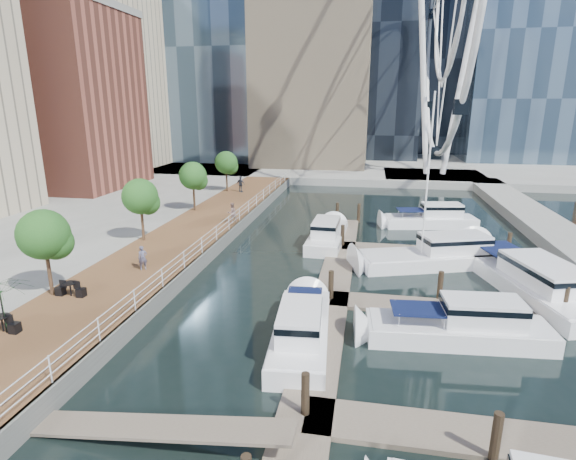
% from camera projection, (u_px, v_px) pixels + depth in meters
% --- Properties ---
extents(ground, '(520.00, 520.00, 0.00)m').
position_uv_depth(ground, '(239.00, 377.00, 18.27)').
color(ground, black).
rests_on(ground, ground).
extents(boardwalk, '(6.00, 60.00, 1.00)m').
position_uv_depth(boardwalk, '(180.00, 244.00, 33.91)').
color(boardwalk, brown).
rests_on(boardwalk, ground).
extents(seawall, '(0.25, 60.00, 1.00)m').
position_uv_depth(seawall, '(218.00, 247.00, 33.39)').
color(seawall, '#595954').
rests_on(seawall, ground).
extents(land_far, '(200.00, 114.00, 1.00)m').
position_uv_depth(land_far, '(352.00, 146.00, 114.76)').
color(land_far, gray).
rests_on(land_far, ground).
extents(breakwater, '(4.00, 60.00, 1.00)m').
position_uv_depth(breakwater, '(572.00, 246.00, 33.62)').
color(breakwater, gray).
rests_on(breakwater, ground).
extents(pier, '(14.00, 12.00, 1.00)m').
position_uv_depth(pier, '(434.00, 178.00, 64.97)').
color(pier, gray).
rests_on(pier, ground).
extents(railing, '(0.10, 60.00, 1.05)m').
position_uv_depth(railing, '(216.00, 233.00, 33.13)').
color(railing, white).
rests_on(railing, boardwalk).
extents(floating_docks, '(16.00, 34.00, 2.60)m').
position_uv_depth(floating_docks, '(419.00, 286.00, 26.21)').
color(floating_docks, '#6D6051').
rests_on(floating_docks, ground).
extents(street_trees, '(2.60, 42.60, 4.60)m').
position_uv_depth(street_trees, '(140.00, 197.00, 32.35)').
color(street_trees, '#3F2B1C').
rests_on(street_trees, ground).
extents(yacht_foreground, '(9.33, 3.17, 2.15)m').
position_uv_depth(yacht_foreground, '(456.00, 341.00, 21.06)').
color(yacht_foreground, white).
rests_on(yacht_foreground, ground).
extents(pedestrian_near, '(0.65, 0.61, 1.49)m').
position_uv_depth(pedestrian_near, '(143.00, 258.00, 27.15)').
color(pedestrian_near, '#545470').
rests_on(pedestrian_near, boardwalk).
extents(pedestrian_mid, '(1.05, 1.06, 1.73)m').
position_uv_depth(pedestrian_mid, '(232.00, 213.00, 37.98)').
color(pedestrian_mid, '#7F5F57').
rests_on(pedestrian_mid, boardwalk).
extents(pedestrian_far, '(1.16, 0.79, 1.83)m').
position_uv_depth(pedestrian_far, '(241.00, 184.00, 51.27)').
color(pedestrian_far, '#363A43').
rests_on(pedestrian_far, boardwalk).
extents(moored_yachts, '(17.65, 35.02, 11.50)m').
position_uv_depth(moored_yachts, '(434.00, 273.00, 29.53)').
color(moored_yachts, white).
rests_on(moored_yachts, ground).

